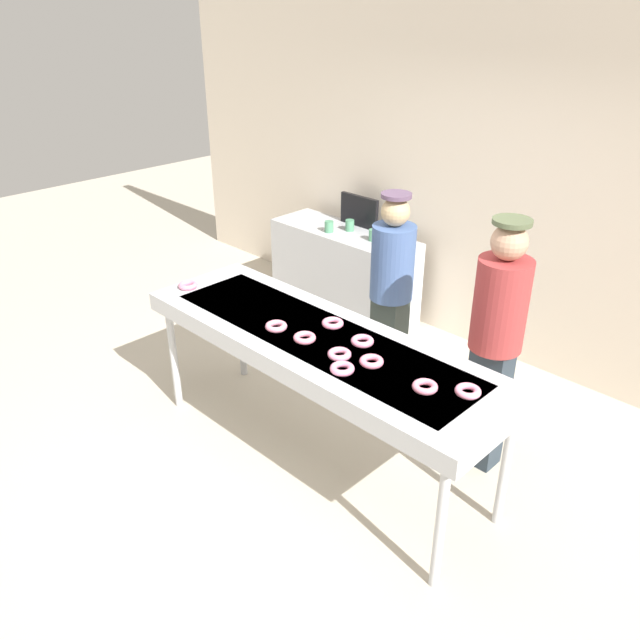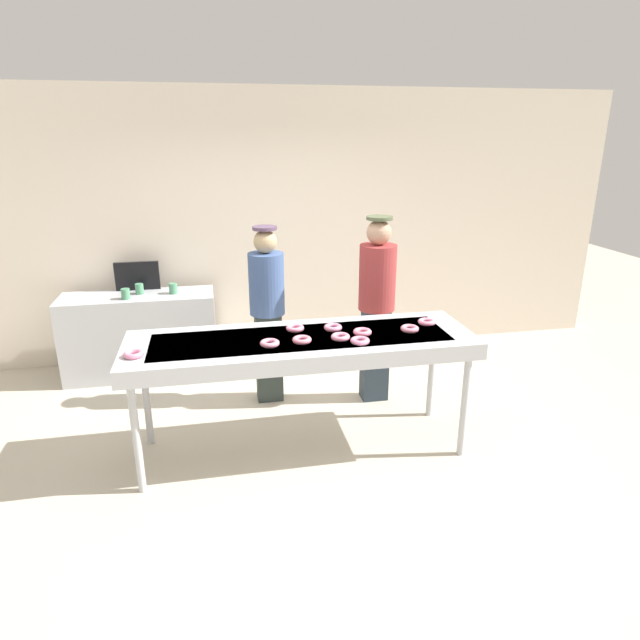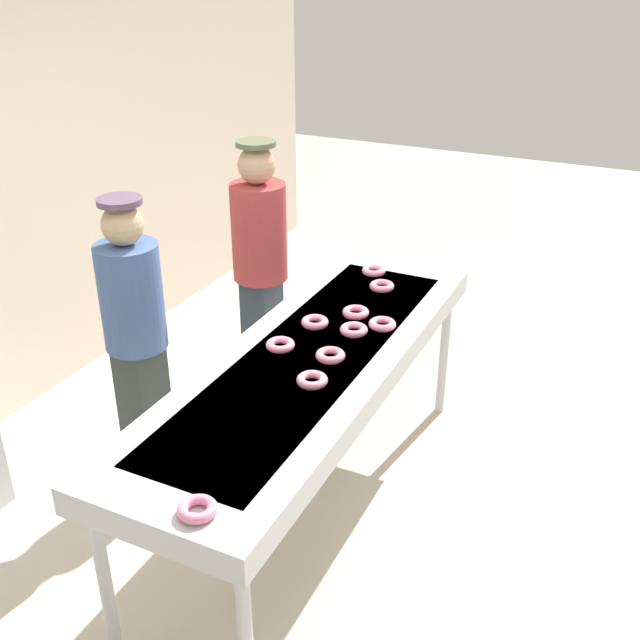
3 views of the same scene
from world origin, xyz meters
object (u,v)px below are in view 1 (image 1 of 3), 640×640
fryer_conveyor (318,345)px  paper_cup_1 (373,235)px  worker_assistant (496,334)px  paper_cup_0 (329,227)px  strawberry_donut_2 (371,361)px  strawberry_donut_3 (276,326)px  strawberry_donut_5 (342,369)px  strawberry_donut_7 (333,323)px  strawberry_donut_9 (425,387)px  strawberry_donut_4 (468,391)px  menu_display (359,211)px  paper_cup_2 (350,225)px  strawberry_donut_8 (305,338)px  prep_counter (343,273)px  strawberry_donut_6 (362,341)px  strawberry_donut_1 (188,285)px  strawberry_donut_0 (339,354)px  worker_baker (391,289)px

fryer_conveyor → paper_cup_1: paper_cup_1 is taller
paper_cup_1 → worker_assistant: bearing=-28.5°
paper_cup_0 → strawberry_donut_2: bearing=-40.7°
strawberry_donut_3 → strawberry_donut_5: size_ratio=1.00×
strawberry_donut_7 → worker_assistant: worker_assistant is taller
strawberry_donut_9 → strawberry_donut_4: bearing=33.6°
fryer_conveyor → menu_display: menu_display is taller
strawberry_donut_4 → paper_cup_2: (-2.41, 1.72, -0.06)m
strawberry_donut_8 → paper_cup_2: strawberry_donut_8 is taller
strawberry_donut_7 → prep_counter: size_ratio=0.09×
fryer_conveyor → strawberry_donut_8: size_ratio=18.50×
strawberry_donut_9 → paper_cup_1: bearing=136.4°
strawberry_donut_3 → strawberry_donut_6: size_ratio=1.00×
strawberry_donut_5 → strawberry_donut_9: size_ratio=1.00×
strawberry_donut_9 → paper_cup_1: 2.60m
strawberry_donut_9 → strawberry_donut_6: bearing=166.0°
strawberry_donut_7 → strawberry_donut_4: bearing=-3.3°
strawberry_donut_1 → strawberry_donut_5: size_ratio=1.00×
strawberry_donut_1 → strawberry_donut_3: bearing=1.3°
fryer_conveyor → strawberry_donut_5: size_ratio=18.50×
strawberry_donut_3 → paper_cup_2: size_ratio=1.35×
strawberry_donut_9 → strawberry_donut_7: bearing=167.8°
worker_assistant → menu_display: bearing=-17.5°
strawberry_donut_9 → prep_counter: size_ratio=0.09×
strawberry_donut_0 → strawberry_donut_7: bearing=139.3°
strawberry_donut_6 → strawberry_donut_7: size_ratio=1.00×
worker_baker → prep_counter: 1.58m
strawberry_donut_2 → strawberry_donut_6: 0.25m
fryer_conveyor → prep_counter: 2.31m
strawberry_donut_5 → fryer_conveyor: bearing=152.4°
strawberry_donut_1 → worker_baker: bearing=46.4°
strawberry_donut_3 → worker_assistant: size_ratio=0.08×
strawberry_donut_3 → strawberry_donut_4: size_ratio=1.00×
strawberry_donut_5 → strawberry_donut_7: same height
strawberry_donut_8 → paper_cup_0: (-1.48, 1.76, -0.06)m
strawberry_donut_8 → worker_assistant: bearing=45.9°
strawberry_donut_6 → strawberry_donut_9: bearing=-14.0°
strawberry_donut_3 → strawberry_donut_5: same height
strawberry_donut_2 → paper_cup_1: size_ratio=1.35×
fryer_conveyor → paper_cup_1: size_ratio=24.91×
strawberry_donut_1 → menu_display: bearing=95.7°
strawberry_donut_5 → strawberry_donut_0: bearing=138.7°
strawberry_donut_4 → strawberry_donut_8: same height
strawberry_donut_0 → worker_assistant: 1.01m
paper_cup_1 → paper_cup_0: bearing=-165.7°
strawberry_donut_8 → prep_counter: (-1.39, 1.88, -0.55)m
strawberry_donut_1 → strawberry_donut_6: (1.46, 0.26, 0.00)m
strawberry_donut_1 → strawberry_donut_7: (1.17, 0.31, 0.00)m
strawberry_donut_9 → prep_counter: strawberry_donut_9 is taller
strawberry_donut_6 → strawberry_donut_8: same height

